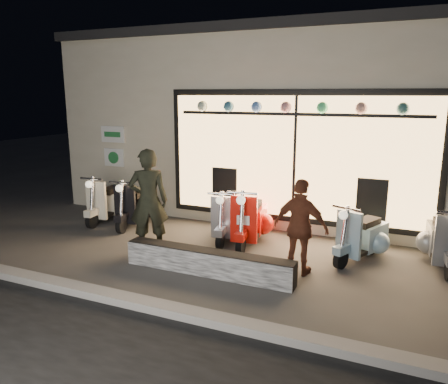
# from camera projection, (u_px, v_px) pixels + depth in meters

# --- Properties ---
(ground) EXTENTS (40.00, 40.00, 0.00)m
(ground) POSITION_uv_depth(u_px,v_px,m) (218.00, 259.00, 7.53)
(ground) COLOR #383533
(ground) RESTS_ON ground
(kerb) EXTENTS (40.00, 0.25, 0.12)m
(kerb) POSITION_uv_depth(u_px,v_px,m) (154.00, 306.00, 5.73)
(kerb) COLOR slate
(kerb) RESTS_ON ground
(shop_building) EXTENTS (10.20, 6.23, 4.20)m
(shop_building) POSITION_uv_depth(u_px,v_px,m) (296.00, 120.00, 11.51)
(shop_building) COLOR beige
(shop_building) RESTS_ON ground
(graffiti_barrier) EXTENTS (2.80, 0.28, 0.40)m
(graffiti_barrier) POSITION_uv_depth(u_px,v_px,m) (208.00, 262.00, 6.85)
(graffiti_barrier) COLOR black
(graffiti_barrier) RESTS_ON ground
(scooter_silver) EXTENTS (0.60, 1.40, 1.00)m
(scooter_silver) POSITION_uv_depth(u_px,v_px,m) (229.00, 217.00, 8.62)
(scooter_silver) COLOR black
(scooter_silver) RESTS_ON ground
(scooter_red) EXTENTS (0.61, 1.52, 1.08)m
(scooter_red) POSITION_uv_depth(u_px,v_px,m) (251.00, 219.00, 8.36)
(scooter_red) COLOR black
(scooter_red) RESTS_ON ground
(scooter_black) EXTENTS (0.61, 1.43, 1.02)m
(scooter_black) POSITION_uv_depth(u_px,v_px,m) (136.00, 205.00, 9.53)
(scooter_black) COLOR black
(scooter_black) RESTS_ON ground
(scooter_cream) EXTENTS (0.54, 1.44, 1.03)m
(scooter_cream) POSITION_uv_depth(u_px,v_px,m) (111.00, 201.00, 9.85)
(scooter_cream) COLOR black
(scooter_cream) RESTS_ON ground
(scooter_blue) EXTENTS (0.79, 1.34, 0.98)m
(scooter_blue) POSITION_uv_depth(u_px,v_px,m) (364.00, 236.00, 7.51)
(scooter_blue) COLOR black
(scooter_blue) RESTS_ON ground
(scooter_grey) EXTENTS (0.56, 1.44, 1.03)m
(scooter_grey) POSITION_uv_depth(u_px,v_px,m) (443.00, 240.00, 7.26)
(scooter_grey) COLOR black
(scooter_grey) RESTS_ON ground
(man) EXTENTS (0.81, 0.73, 1.87)m
(man) POSITION_uv_depth(u_px,v_px,m) (149.00, 201.00, 7.69)
(man) COLOR black
(man) RESTS_ON ground
(woman) EXTENTS (0.94, 0.51, 1.52)m
(woman) POSITION_uv_depth(u_px,v_px,m) (301.00, 227.00, 6.76)
(woman) COLOR brown
(woman) RESTS_ON ground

